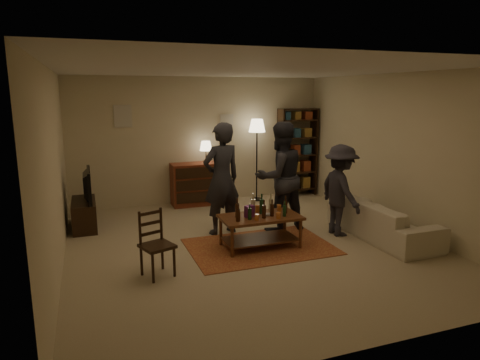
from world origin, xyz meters
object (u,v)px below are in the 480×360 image
dresser (196,183)px  bookshelf (297,151)px  sofa (382,219)px  person_left (222,179)px  coffee_table (260,220)px  person_right (280,177)px  tv_stand (84,207)px  person_by_sofa (340,190)px  floor_lamp (257,131)px  dining_chair (155,241)px

dresser → bookshelf: 2.50m
sofa → person_left: 2.75m
coffee_table → person_right: person_right is taller
tv_stand → person_by_sofa: 4.47m
person_left → bookshelf: bearing=-154.5°
floor_lamp → person_right: person_right is taller
person_right → person_by_sofa: person_right is taller
dresser → bookshelf: (2.44, 0.07, 0.56)m
person_left → floor_lamp: bearing=-140.6°
floor_lamp → person_left: size_ratio=0.95×
person_right → dining_chair: bearing=18.9°
dining_chair → person_by_sofa: bearing=-9.2°
tv_stand → person_left: bearing=-26.3°
person_right → bookshelf: bearing=-131.1°
person_by_sofa → tv_stand: bearing=66.1°
dining_chair → bookshelf: 5.15m
person_by_sofa → person_right: bearing=57.3°
coffee_table → bookshelf: size_ratio=0.61×
tv_stand → bookshelf: (4.69, 0.98, 0.65)m
floor_lamp → person_left: (-1.42, -1.94, -0.59)m
dining_chair → tv_stand: 2.58m
dresser → person_right: 2.43m
person_right → person_by_sofa: size_ratio=1.23×
dresser → sofa: 3.93m
person_right → dresser: bearing=-74.1°
dresser → person_left: person_left is taller
dining_chair → sofa: (3.77, 0.23, -0.16)m
dresser → floor_lamp: (1.38, -0.06, 1.06)m
sofa → bookshelf: bearing=-0.8°
sofa → person_right: size_ratio=1.10×
tv_stand → bookshelf: bearing=11.8°
tv_stand → dining_chair: bearing=-70.3°
dresser → sofa: size_ratio=0.65×
dining_chair → dresser: 3.62m
dresser → sofa: bearing=-52.5°
dresser → floor_lamp: floor_lamp is taller
dining_chair → floor_lamp: floor_lamp is taller
tv_stand → floor_lamp: bearing=13.2°
dining_chair → person_by_sofa: (3.18, 0.60, 0.30)m
floor_lamp → person_right: 2.24m
sofa → person_left: person_left is taller
tv_stand → coffee_table: bearing=-37.2°
person_by_sofa → dining_chair: bearing=101.1°
person_by_sofa → person_left: bearing=68.7°
tv_stand → floor_lamp: floor_lamp is taller
dresser → dining_chair: bearing=-112.4°
person_by_sofa → coffee_table: bearing=94.8°
coffee_table → person_by_sofa: person_by_sofa is taller
dresser → person_right: (0.95, -2.18, 0.47)m
floor_lamp → person_by_sofa: floor_lamp is taller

